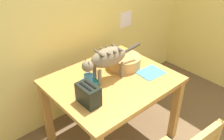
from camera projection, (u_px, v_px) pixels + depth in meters
The scene contains 9 objects.
wall_rear at pixel (64, 10), 2.42m from camera, with size 4.23×0.11×2.50m.
dining_table at pixel (112, 87), 2.29m from camera, with size 1.12×0.93×0.75m.
cat at pixel (107, 59), 2.13m from camera, with size 0.61×0.20×0.32m.
saucer_bowl at pixel (89, 84), 2.15m from camera, with size 0.17×0.17×0.04m, color teal.
coffee_mug at pixel (89, 78), 2.12m from camera, with size 0.12×0.08×0.08m.
magazine at pixel (151, 73), 2.34m from camera, with size 0.24×0.20×0.01m, color #4190BF.
book_stack at pixel (119, 53), 2.63m from camera, with size 0.20×0.14×0.07m.
wicker_basket at pixel (124, 61), 2.41m from camera, with size 0.33×0.33×0.11m.
toaster at pixel (88, 95), 1.91m from camera, with size 0.12×0.20×0.18m.
Camera 1 is at (-1.22, 0.09, 2.00)m, focal length 38.73 mm.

